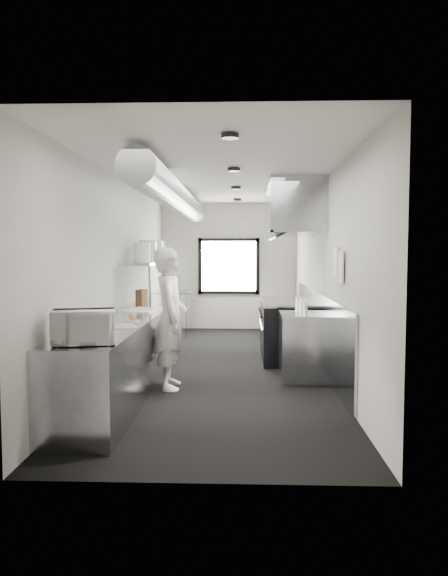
# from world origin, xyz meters

# --- Properties ---
(floor) EXTENTS (3.00, 8.00, 0.01)m
(floor) POSITION_xyz_m (0.00, 0.00, 0.00)
(floor) COLOR black
(floor) RESTS_ON ground
(ceiling) EXTENTS (3.00, 8.00, 0.01)m
(ceiling) POSITION_xyz_m (0.00, 0.00, 2.80)
(ceiling) COLOR silver
(ceiling) RESTS_ON wall_back
(wall_back) EXTENTS (3.00, 0.02, 2.80)m
(wall_back) POSITION_xyz_m (0.00, 4.00, 1.40)
(wall_back) COLOR #BAB9B1
(wall_back) RESTS_ON floor
(wall_front) EXTENTS (3.00, 0.02, 2.80)m
(wall_front) POSITION_xyz_m (0.00, -4.00, 1.40)
(wall_front) COLOR #BAB9B1
(wall_front) RESTS_ON floor
(wall_left) EXTENTS (0.02, 8.00, 2.80)m
(wall_left) POSITION_xyz_m (-1.50, 0.00, 1.40)
(wall_left) COLOR #BAB9B1
(wall_left) RESTS_ON floor
(wall_right) EXTENTS (0.02, 8.00, 2.80)m
(wall_right) POSITION_xyz_m (1.50, 0.00, 1.40)
(wall_right) COLOR #BAB9B1
(wall_right) RESTS_ON floor
(wall_cladding) EXTENTS (0.03, 5.50, 1.10)m
(wall_cladding) POSITION_xyz_m (1.48, 0.30, 0.55)
(wall_cladding) COLOR gray
(wall_cladding) RESTS_ON wall_right
(hvac_duct) EXTENTS (0.40, 6.40, 0.40)m
(hvac_duct) POSITION_xyz_m (-0.70, 0.40, 2.55)
(hvac_duct) COLOR gray
(hvac_duct) RESTS_ON ceiling
(service_window) EXTENTS (1.36, 0.05, 1.25)m
(service_window) POSITION_xyz_m (0.00, 3.96, 1.40)
(service_window) COLOR white
(service_window) RESTS_ON wall_back
(exhaust_hood) EXTENTS (0.81, 2.20, 0.88)m
(exhaust_hood) POSITION_xyz_m (1.10, 0.70, 2.39)
(exhaust_hood) COLOR gray
(exhaust_hood) RESTS_ON ceiling
(prep_counter) EXTENTS (0.70, 6.00, 0.90)m
(prep_counter) POSITION_xyz_m (-1.15, -0.50, 0.45)
(prep_counter) COLOR gray
(prep_counter) RESTS_ON floor
(pass_shelf) EXTENTS (0.45, 3.00, 0.68)m
(pass_shelf) POSITION_xyz_m (-1.19, 1.00, 1.54)
(pass_shelf) COLOR gray
(pass_shelf) RESTS_ON prep_counter
(range) EXTENTS (0.88, 1.60, 0.94)m
(range) POSITION_xyz_m (1.04, 0.70, 0.47)
(range) COLOR black
(range) RESTS_ON floor
(bottle_station) EXTENTS (0.65, 0.80, 0.90)m
(bottle_station) POSITION_xyz_m (1.15, -0.70, 0.45)
(bottle_station) COLOR gray
(bottle_station) RESTS_ON floor
(far_work_table) EXTENTS (0.70, 1.20, 0.90)m
(far_work_table) POSITION_xyz_m (-1.15, 3.20, 0.45)
(far_work_table) COLOR gray
(far_work_table) RESTS_ON floor
(notice_sheet_a) EXTENTS (0.02, 0.28, 0.38)m
(notice_sheet_a) POSITION_xyz_m (1.47, -1.20, 1.60)
(notice_sheet_a) COLOR white
(notice_sheet_a) RESTS_ON wall_right
(notice_sheet_b) EXTENTS (0.02, 0.28, 0.38)m
(notice_sheet_b) POSITION_xyz_m (1.47, -1.55, 1.55)
(notice_sheet_b) COLOR white
(notice_sheet_b) RESTS_ON wall_right
(line_cook) EXTENTS (0.50, 0.70, 1.78)m
(line_cook) POSITION_xyz_m (-0.60, -1.21, 0.89)
(line_cook) COLOR silver
(line_cook) RESTS_ON floor
(microwave) EXTENTS (0.59, 0.50, 0.31)m
(microwave) POSITION_xyz_m (-1.12, -3.13, 1.05)
(microwave) COLOR silver
(microwave) RESTS_ON prep_counter
(deli_tub_a) EXTENTS (0.16, 0.16, 0.09)m
(deli_tub_a) POSITION_xyz_m (-1.27, -2.41, 0.94)
(deli_tub_a) COLOR silver
(deli_tub_a) RESTS_ON prep_counter
(deli_tub_b) EXTENTS (0.14, 0.14, 0.09)m
(deli_tub_b) POSITION_xyz_m (-1.30, -2.51, 0.95)
(deli_tub_b) COLOR silver
(deli_tub_b) RESTS_ON prep_counter
(newspaper) EXTENTS (0.47, 0.52, 0.01)m
(newspaper) POSITION_xyz_m (-1.05, -2.03, 0.91)
(newspaper) COLOR silver
(newspaper) RESTS_ON prep_counter
(small_plate) EXTENTS (0.23, 0.23, 0.02)m
(small_plate) POSITION_xyz_m (-1.00, -1.57, 0.91)
(small_plate) COLOR silver
(small_plate) RESTS_ON prep_counter
(pastry) EXTENTS (0.10, 0.10, 0.10)m
(pastry) POSITION_xyz_m (-1.00, -1.57, 0.96)
(pastry) COLOR tan
(pastry) RESTS_ON small_plate
(cutting_board) EXTENTS (0.60, 0.70, 0.02)m
(cutting_board) POSITION_xyz_m (-1.07, -0.44, 0.91)
(cutting_board) COLOR silver
(cutting_board) RESTS_ON prep_counter
(knife_block) EXTENTS (0.15, 0.25, 0.25)m
(knife_block) POSITION_xyz_m (-1.24, 0.25, 1.02)
(knife_block) COLOR brown
(knife_block) RESTS_ON prep_counter
(plate_stack_a) EXTENTS (0.32, 0.32, 0.29)m
(plate_stack_a) POSITION_xyz_m (-1.23, 0.21, 1.72)
(plate_stack_a) COLOR silver
(plate_stack_a) RESTS_ON pass_shelf
(plate_stack_b) EXTENTS (0.30, 0.30, 0.34)m
(plate_stack_b) POSITION_xyz_m (-1.19, 0.56, 1.74)
(plate_stack_b) COLOR silver
(plate_stack_b) RESTS_ON pass_shelf
(plate_stack_c) EXTENTS (0.30, 0.30, 0.35)m
(plate_stack_c) POSITION_xyz_m (-1.18, 1.20, 1.75)
(plate_stack_c) COLOR silver
(plate_stack_c) RESTS_ON pass_shelf
(plate_stack_d) EXTENTS (0.29, 0.29, 0.35)m
(plate_stack_d) POSITION_xyz_m (-1.21, 1.83, 1.74)
(plate_stack_d) COLOR silver
(plate_stack_d) RESTS_ON pass_shelf
(squeeze_bottle_a) EXTENTS (0.07, 0.07, 0.17)m
(squeeze_bottle_a) POSITION_xyz_m (1.12, -0.98, 0.99)
(squeeze_bottle_a) COLOR silver
(squeeze_bottle_a) RESTS_ON bottle_station
(squeeze_bottle_b) EXTENTS (0.07, 0.07, 0.20)m
(squeeze_bottle_b) POSITION_xyz_m (1.09, -0.83, 1.00)
(squeeze_bottle_b) COLOR silver
(squeeze_bottle_b) RESTS_ON bottle_station
(squeeze_bottle_c) EXTENTS (0.06, 0.06, 0.16)m
(squeeze_bottle_c) POSITION_xyz_m (1.10, -0.71, 0.98)
(squeeze_bottle_c) COLOR silver
(squeeze_bottle_c) RESTS_ON bottle_station
(squeeze_bottle_d) EXTENTS (0.08, 0.08, 0.18)m
(squeeze_bottle_d) POSITION_xyz_m (1.07, -0.52, 0.99)
(squeeze_bottle_d) COLOR silver
(squeeze_bottle_d) RESTS_ON bottle_station
(squeeze_bottle_e) EXTENTS (0.08, 0.08, 0.20)m
(squeeze_bottle_e) POSITION_xyz_m (1.09, -0.38, 1.00)
(squeeze_bottle_e) COLOR silver
(squeeze_bottle_e) RESTS_ON bottle_station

